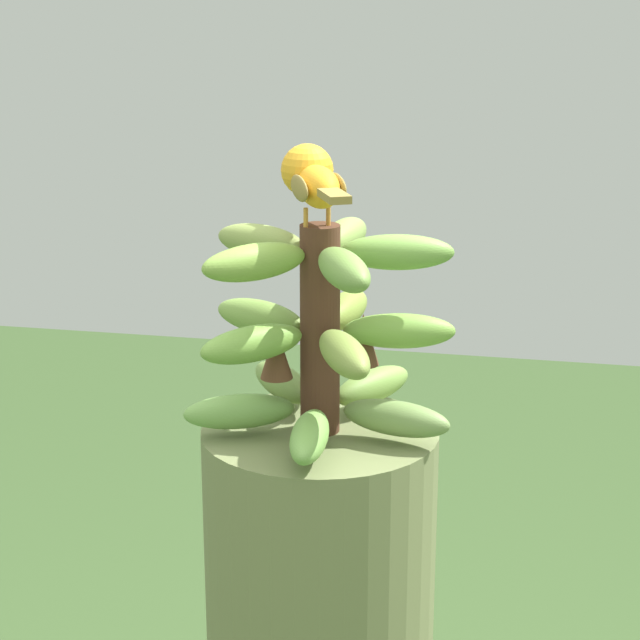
{
  "coord_description": "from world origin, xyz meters",
  "views": [
    {
      "loc": [
        0.24,
        -1.17,
        1.69
      ],
      "look_at": [
        0.0,
        0.0,
        1.33
      ],
      "focal_mm": 64.05,
      "sensor_mm": 36.0,
      "label": 1
    }
  ],
  "objects": [
    {
      "name": "banana_bunch",
      "position": [
        0.0,
        -0.0,
        1.32
      ],
      "size": [
        0.3,
        0.3,
        0.24
      ],
      "color": "#4C2D1E",
      "rests_on": "banana_tree"
    },
    {
      "name": "perched_bird",
      "position": [
        -0.01,
        0.01,
        1.49
      ],
      "size": [
        0.1,
        0.18,
        0.08
      ],
      "color": "#C68933",
      "rests_on": "banana_bunch"
    }
  ]
}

